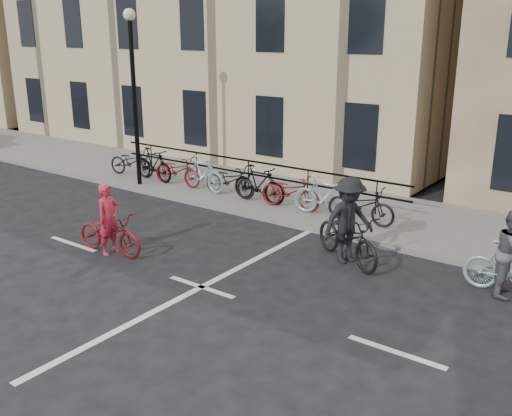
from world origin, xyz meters
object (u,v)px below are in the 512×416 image
Objects in this scene: lamp_post at (133,76)px; cyclist_dark at (348,229)px; cyclist_pink at (109,230)px; cyclist_grey at (512,261)px.

lamp_post reaches higher than cyclist_dark.
cyclist_pink is 1.06× the size of cyclist_grey.
lamp_post is 11.78m from cyclist_grey.
lamp_post is 8.75m from cyclist_dark.
cyclist_pink is 5.25m from cyclist_dark.
lamp_post is 2.86× the size of cyclist_pink.
cyclist_grey is (7.73, 3.03, 0.12)m from cyclist_pink.
cyclist_dark is (8.16, -1.56, -2.75)m from lamp_post.
cyclist_grey is (11.38, -1.21, -2.82)m from lamp_post.
cyclist_grey is at bearing -56.18° from cyclist_dark.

